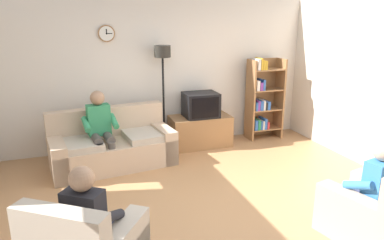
% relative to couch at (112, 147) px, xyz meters
% --- Properties ---
extents(ground_plane, '(12.00, 12.00, 0.00)m').
position_rel_couch_xyz_m(ground_plane, '(1.03, -1.84, -0.31)').
color(ground_plane, '#B27F51').
extents(back_wall_assembly, '(6.20, 0.17, 2.70)m').
position_rel_couch_xyz_m(back_wall_assembly, '(1.03, 0.82, 1.04)').
color(back_wall_assembly, silver).
rests_on(back_wall_assembly, ground_plane).
extents(couch, '(1.99, 1.11, 0.90)m').
position_rel_couch_xyz_m(couch, '(0.00, 0.00, 0.00)').
color(couch, tan).
rests_on(couch, ground_plane).
extents(tv_stand, '(1.10, 0.56, 0.57)m').
position_rel_couch_xyz_m(tv_stand, '(1.65, 0.41, -0.03)').
color(tv_stand, olive).
rests_on(tv_stand, ground_plane).
extents(tv, '(0.60, 0.49, 0.44)m').
position_rel_couch_xyz_m(tv, '(1.65, 0.38, 0.48)').
color(tv, black).
rests_on(tv, tv_stand).
extents(bookshelf, '(0.68, 0.36, 1.59)m').
position_rel_couch_xyz_m(bookshelf, '(2.95, 0.48, 0.47)').
color(bookshelf, olive).
rests_on(bookshelf, ground_plane).
extents(floor_lamp, '(0.28, 0.28, 1.85)m').
position_rel_couch_xyz_m(floor_lamp, '(0.99, 0.51, 1.14)').
color(floor_lamp, black).
rests_on(floor_lamp, ground_plane).
extents(armchair_near_bookshelf, '(0.98, 1.04, 0.90)m').
position_rel_couch_xyz_m(armchair_near_bookshelf, '(2.41, -2.93, -0.02)').
color(armchair_near_bookshelf, tan).
rests_on(armchair_near_bookshelf, ground_plane).
extents(person_on_couch, '(0.55, 0.57, 1.24)m').
position_rel_couch_xyz_m(person_on_couch, '(-0.17, -0.11, 0.39)').
color(person_on_couch, '#338C59').
rests_on(person_on_couch, ground_plane).
extents(person_in_left_armchair, '(0.62, 0.64, 1.12)m').
position_rel_couch_xyz_m(person_in_left_armchair, '(-0.48, -2.56, 0.29)').
color(person_in_left_armchair, black).
rests_on(person_in_left_armchair, ground_plane).
extents(person_in_right_armchair, '(0.57, 0.59, 1.12)m').
position_rel_couch_xyz_m(person_in_right_armchair, '(2.39, -2.85, 0.29)').
color(person_in_right_armchair, '#3372B2').
rests_on(person_in_right_armchair, ground_plane).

